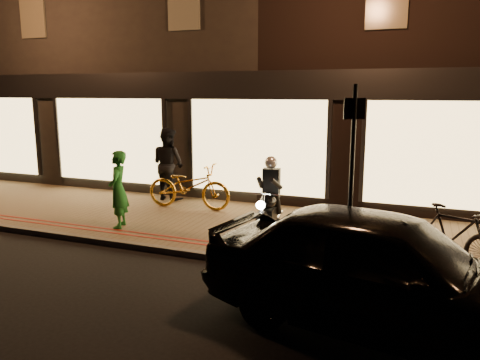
% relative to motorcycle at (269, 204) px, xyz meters
% --- Properties ---
extents(ground, '(90.00, 90.00, 0.00)m').
position_rel_motorcycle_xyz_m(ground, '(-1.10, -1.61, -0.73)').
color(ground, black).
rests_on(ground, ground).
extents(sidewalk, '(50.00, 4.00, 0.12)m').
position_rel_motorcycle_xyz_m(sidewalk, '(-1.10, 0.39, -0.67)').
color(sidewalk, brown).
rests_on(sidewalk, ground).
extents(kerb_stone, '(50.00, 0.14, 0.12)m').
position_rel_motorcycle_xyz_m(kerb_stone, '(-1.10, -1.56, -0.67)').
color(kerb_stone, '#59544C').
rests_on(kerb_stone, ground).
extents(red_kerb_lines, '(50.00, 0.26, 0.01)m').
position_rel_motorcycle_xyz_m(red_kerb_lines, '(-1.10, -1.06, -0.61)').
color(red_kerb_lines, maroon).
rests_on(red_kerb_lines, sidewalk).
extents(building_row, '(48.00, 10.11, 8.50)m').
position_rel_motorcycle_xyz_m(building_row, '(-1.10, 7.38, 3.51)').
color(building_row, black).
rests_on(building_row, ground).
extents(motorcycle, '(0.61, 1.94, 1.59)m').
position_rel_motorcycle_xyz_m(motorcycle, '(0.00, 0.00, 0.00)').
color(motorcycle, black).
rests_on(motorcycle, sidewalk).
extents(sign_post, '(0.34, 0.13, 3.00)m').
position_rel_motorcycle_xyz_m(sign_post, '(1.74, -0.91, 1.06)').
color(sign_post, black).
rests_on(sign_post, sidewalk).
extents(bicycle_gold, '(2.20, 0.88, 1.13)m').
position_rel_motorcycle_xyz_m(bicycle_gold, '(-2.49, 1.26, -0.05)').
color(bicycle_gold, '#C18422').
rests_on(bicycle_gold, sidewalk).
extents(bicycle_dark, '(1.77, 1.07, 1.03)m').
position_rel_motorcycle_xyz_m(bicycle_dark, '(3.39, -0.62, -0.10)').
color(bicycle_dark, black).
rests_on(bicycle_dark, sidewalk).
extents(person_green, '(0.59, 0.71, 1.66)m').
position_rel_motorcycle_xyz_m(person_green, '(-3.13, -0.75, 0.21)').
color(person_green, '#1D6D25').
rests_on(person_green, sidewalk).
extents(person_dark, '(1.11, 0.98, 1.93)m').
position_rel_motorcycle_xyz_m(person_dark, '(-3.47, 1.96, 0.35)').
color(person_dark, black).
rests_on(person_dark, sidewalk).
extents(parked_car, '(4.91, 2.73, 1.58)m').
position_rel_motorcycle_xyz_m(parked_car, '(2.45, -3.02, 0.06)').
color(parked_car, black).
rests_on(parked_car, ground).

